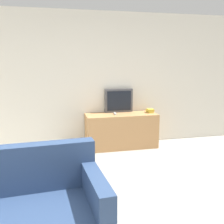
{
  "coord_description": "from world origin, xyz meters",
  "views": [
    {
      "loc": [
        -0.48,
        -2.06,
        1.65
      ],
      "look_at": [
        0.48,
        2.14,
        0.82
      ],
      "focal_mm": 42.0,
      "sensor_mm": 36.0,
      "label": 1
    }
  ],
  "objects_px": {
    "book_stack": "(150,111)",
    "television": "(119,101)",
    "remote_on_stand": "(115,114)",
    "tv_stand": "(121,131)"
  },
  "relations": [
    {
      "from": "tv_stand",
      "to": "television",
      "type": "distance_m",
      "value": 0.6
    },
    {
      "from": "tv_stand",
      "to": "remote_on_stand",
      "type": "height_order",
      "value": "remote_on_stand"
    },
    {
      "from": "remote_on_stand",
      "to": "television",
      "type": "bearing_deg",
      "value": 58.53
    },
    {
      "from": "remote_on_stand",
      "to": "tv_stand",
      "type": "bearing_deg",
      "value": -6.06
    },
    {
      "from": "television",
      "to": "remote_on_stand",
      "type": "xyz_separation_m",
      "value": [
        -0.12,
        -0.2,
        -0.22
      ]
    },
    {
      "from": "television",
      "to": "book_stack",
      "type": "distance_m",
      "value": 0.65
    },
    {
      "from": "book_stack",
      "to": "tv_stand",
      "type": "bearing_deg",
      "value": -178.38
    },
    {
      "from": "book_stack",
      "to": "television",
      "type": "bearing_deg",
      "value": 161.82
    },
    {
      "from": "television",
      "to": "book_stack",
      "type": "bearing_deg",
      "value": -18.18
    },
    {
      "from": "book_stack",
      "to": "remote_on_stand",
      "type": "height_order",
      "value": "book_stack"
    }
  ]
}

